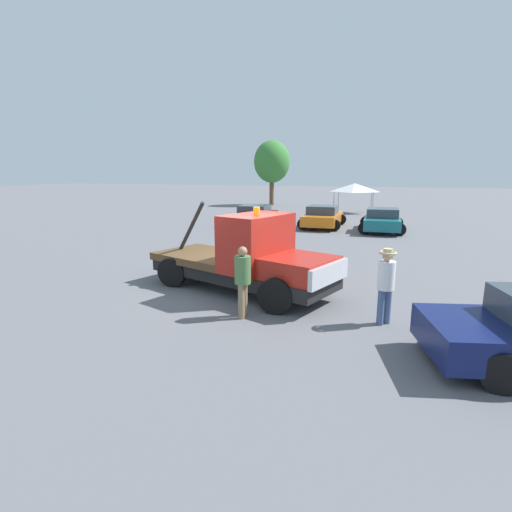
# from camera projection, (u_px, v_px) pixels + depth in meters

# --- Properties ---
(ground_plane) EXTENTS (160.00, 160.00, 0.00)m
(ground_plane) POSITION_uv_depth(u_px,v_px,m) (240.00, 290.00, 11.69)
(ground_plane) COLOR slate
(tow_truck) EXTENTS (6.08, 3.75, 2.51)m
(tow_truck) POSITION_uv_depth(u_px,v_px,m) (249.00, 260.00, 11.28)
(tow_truck) COLOR black
(tow_truck) RESTS_ON ground
(person_near_truck) EXTENTS (0.39, 0.39, 1.75)m
(person_near_truck) POSITION_uv_depth(u_px,v_px,m) (386.00, 280.00, 8.89)
(person_near_truck) COLOR #475B84
(person_near_truck) RESTS_ON ground
(person_at_hood) EXTENTS (0.38, 0.38, 1.71)m
(person_at_hood) POSITION_uv_depth(u_px,v_px,m) (243.00, 277.00, 9.33)
(person_at_hood) COLOR #847051
(person_at_hood) RESTS_ON ground
(parked_car_maroon) EXTENTS (2.66, 4.64, 1.34)m
(parked_car_maroon) POSITION_uv_depth(u_px,v_px,m) (255.00, 216.00, 24.94)
(parked_car_maroon) COLOR maroon
(parked_car_maroon) RESTS_ON ground
(parked_car_orange) EXTENTS (2.53, 4.41, 1.34)m
(parked_car_orange) POSITION_uv_depth(u_px,v_px,m) (323.00, 217.00, 24.52)
(parked_car_orange) COLOR orange
(parked_car_orange) RESTS_ON ground
(parked_car_teal) EXTENTS (2.61, 4.36, 1.34)m
(parked_car_teal) POSITION_uv_depth(u_px,v_px,m) (382.00, 220.00, 22.86)
(parked_car_teal) COLOR #196670
(parked_car_teal) RESTS_ON ground
(canopy_tent_white) EXTENTS (2.96, 2.96, 2.41)m
(canopy_tent_white) POSITION_uv_depth(u_px,v_px,m) (355.00, 188.00, 32.58)
(canopy_tent_white) COLOR #9E9EA3
(canopy_tent_white) RESTS_ON ground
(tree_left) EXTENTS (3.57, 3.57, 6.38)m
(tree_left) POSITION_uv_depth(u_px,v_px,m) (272.00, 162.00, 39.68)
(tree_left) COLOR brown
(tree_left) RESTS_ON ground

